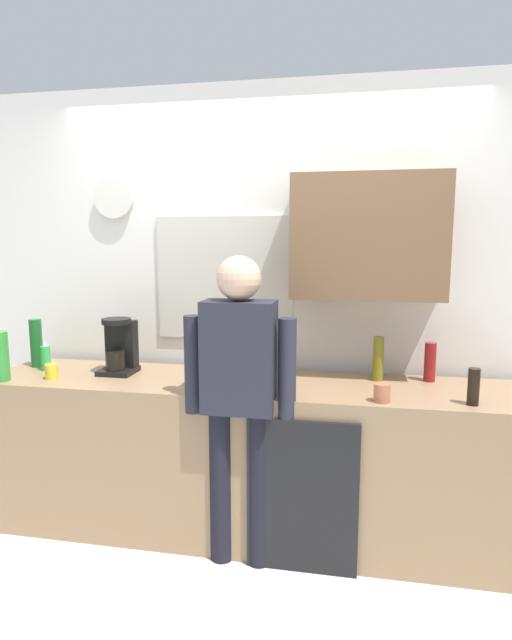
% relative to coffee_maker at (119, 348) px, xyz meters
% --- Properties ---
extents(ground_plane, '(8.00, 8.00, 0.00)m').
position_rel_coffee_maker_xyz_m(ground_plane, '(0.81, -0.36, -1.04)').
color(ground_plane, silver).
extents(kitchen_counter, '(3.06, 0.64, 0.89)m').
position_rel_coffee_maker_xyz_m(kitchen_counter, '(0.81, -0.06, -0.59)').
color(kitchen_counter, '#937251').
rests_on(kitchen_counter, ground_plane).
extents(dishwasher_panel, '(0.56, 0.02, 0.80)m').
position_rel_coffee_maker_xyz_m(dishwasher_panel, '(1.14, -0.39, -0.64)').
color(dishwasher_panel, black).
rests_on(dishwasher_panel, ground_plane).
extents(back_wall_assembly, '(4.66, 0.42, 2.60)m').
position_rel_coffee_maker_xyz_m(back_wall_assembly, '(0.89, 0.34, 0.32)').
color(back_wall_assembly, white).
rests_on(back_wall_assembly, ground_plane).
extents(coffee_maker, '(0.20, 0.20, 0.33)m').
position_rel_coffee_maker_xyz_m(coffee_maker, '(0.00, 0.00, 0.00)').
color(coffee_maker, black).
rests_on(coffee_maker, kitchen_counter).
extents(bottle_dark_sauce, '(0.06, 0.06, 0.18)m').
position_rel_coffee_maker_xyz_m(bottle_dark_sauce, '(1.94, -0.26, -0.06)').
color(bottle_dark_sauce, black).
rests_on(bottle_dark_sauce, kitchen_counter).
extents(bottle_green_wine, '(0.07, 0.07, 0.30)m').
position_rel_coffee_maker_xyz_m(bottle_green_wine, '(-0.57, 0.04, 0.00)').
color(bottle_green_wine, '#195923').
rests_on(bottle_green_wine, kitchen_counter).
extents(bottle_red_vinegar, '(0.06, 0.06, 0.22)m').
position_rel_coffee_maker_xyz_m(bottle_red_vinegar, '(1.79, 0.14, -0.04)').
color(bottle_red_vinegar, maroon).
rests_on(bottle_red_vinegar, kitchen_counter).
extents(bottle_olive_oil, '(0.06, 0.06, 0.25)m').
position_rel_coffee_maker_xyz_m(bottle_olive_oil, '(1.51, 0.10, -0.02)').
color(bottle_olive_oil, olive).
rests_on(bottle_olive_oil, kitchen_counter).
extents(bottle_clear_soda, '(0.09, 0.09, 0.28)m').
position_rel_coffee_maker_xyz_m(bottle_clear_soda, '(-0.57, -0.30, -0.01)').
color(bottle_clear_soda, '#2D8C33').
rests_on(bottle_clear_soda, kitchen_counter).
extents(cup_yellow_cup, '(0.07, 0.07, 0.08)m').
position_rel_coffee_maker_xyz_m(cup_yellow_cup, '(-0.32, -0.21, -0.10)').
color(cup_yellow_cup, yellow).
rests_on(cup_yellow_cup, kitchen_counter).
extents(cup_terracotta_mug, '(0.08, 0.08, 0.09)m').
position_rel_coffee_maker_xyz_m(cup_terracotta_mug, '(1.51, -0.30, -0.10)').
color(cup_terracotta_mug, '#B26647').
rests_on(cup_terracotta_mug, kitchen_counter).
extents(potted_plant, '(0.15, 0.15, 0.23)m').
position_rel_coffee_maker_xyz_m(potted_plant, '(0.61, 0.06, -0.01)').
color(potted_plant, '#9E5638').
rests_on(potted_plant, kitchen_counter).
extents(dish_soap, '(0.06, 0.06, 0.18)m').
position_rel_coffee_maker_xyz_m(dish_soap, '(-0.46, -0.04, -0.07)').
color(dish_soap, green).
rests_on(dish_soap, kitchen_counter).
extents(person_at_sink, '(0.57, 0.22, 1.60)m').
position_rel_coffee_maker_xyz_m(person_at_sink, '(0.81, -0.36, -0.09)').
color(person_at_sink, black).
rests_on(person_at_sink, ground_plane).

